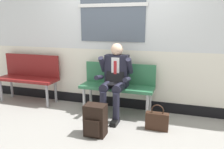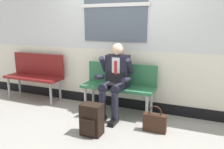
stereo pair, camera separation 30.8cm
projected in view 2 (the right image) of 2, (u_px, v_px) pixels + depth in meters
The scene contains 7 objects.
ground_plane at pixel (110, 117), 3.86m from camera, with size 18.00×18.00×0.00m, color gray.
station_wall at pixel (123, 24), 4.03m from camera, with size 6.54×0.17×3.16m.
bench_with_person at pixel (119, 83), 3.99m from camera, with size 1.30×0.42×0.88m.
bench_empty at pixel (35, 73), 4.71m from camera, with size 1.26×0.42×0.96m.
person_seated at pixel (115, 78), 3.78m from camera, with size 0.57×0.70×1.25m.
backpack at pixel (91, 120), 3.21m from camera, with size 0.30×0.25×0.46m.
handbag at pixel (155, 122), 3.32m from camera, with size 0.34×0.11×0.40m.
Camera 2 is at (1.44, -3.30, 1.57)m, focal length 35.94 mm.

